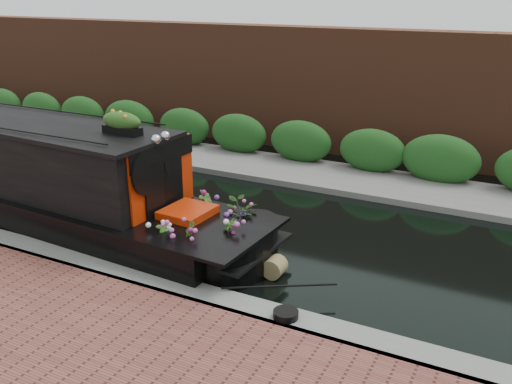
% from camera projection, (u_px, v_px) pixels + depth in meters
% --- Properties ---
extents(ground, '(80.00, 80.00, 0.00)m').
position_uv_depth(ground, '(213.00, 221.00, 13.44)').
color(ground, black).
rests_on(ground, ground).
extents(near_bank_coping, '(40.00, 0.60, 0.50)m').
position_uv_depth(near_bank_coping, '(121.00, 282.00, 10.68)').
color(near_bank_coping, slate).
rests_on(near_bank_coping, ground).
extents(far_bank_path, '(40.00, 2.40, 0.34)m').
position_uv_depth(far_bank_path, '(287.00, 173.00, 16.94)').
color(far_bank_path, slate).
rests_on(far_bank_path, ground).
extents(far_hedge, '(40.00, 1.10, 2.80)m').
position_uv_depth(far_hedge, '(299.00, 165.00, 17.70)').
color(far_hedge, '#1B4919').
rests_on(far_hedge, ground).
extents(far_brick_wall, '(40.00, 1.00, 8.00)m').
position_uv_depth(far_brick_wall, '(323.00, 149.00, 19.45)').
color(far_brick_wall, '#59301E').
rests_on(far_brick_wall, ground).
extents(narrowboat, '(13.30, 2.98, 3.10)m').
position_uv_depth(narrowboat, '(10.00, 177.00, 13.62)').
color(narrowboat, black).
rests_on(narrowboat, ground).
extents(rope_fender, '(0.39, 0.37, 0.39)m').
position_uv_depth(rope_fender, '(275.00, 267.00, 10.82)').
color(rope_fender, olive).
rests_on(rope_fender, ground).
extents(coiled_mooring_rope, '(0.41, 0.41, 0.12)m').
position_uv_depth(coiled_mooring_rope, '(286.00, 314.00, 9.06)').
color(coiled_mooring_rope, black).
rests_on(coiled_mooring_rope, near_bank_coping).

